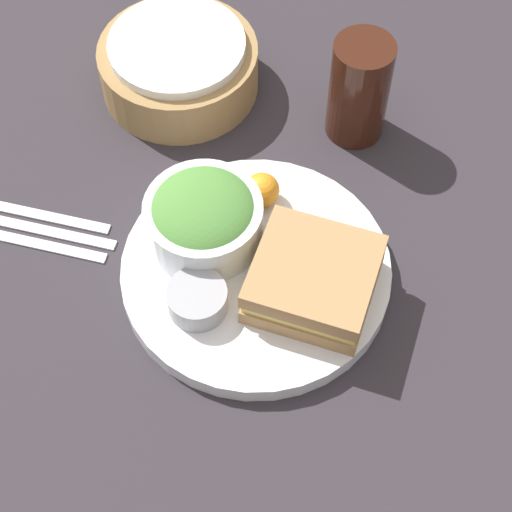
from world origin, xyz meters
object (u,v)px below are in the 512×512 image
(dressing_cup, at_px, (197,299))
(drink_glass, at_px, (359,90))
(sandwich, at_px, (314,279))
(fork, at_px, (28,241))
(bread_basket, at_px, (179,65))
(salad_bowl, at_px, (204,217))
(spoon, at_px, (40,214))
(knife, at_px, (34,228))
(plate, at_px, (256,272))

(dressing_cup, bearing_deg, drink_glass, 59.70)
(drink_glass, bearing_deg, sandwich, -99.62)
(fork, bearing_deg, bread_basket, -110.00)
(salad_bowl, bearing_deg, spoon, 172.26)
(knife, bearing_deg, salad_bowl, -172.34)
(bread_basket, xyz_separation_m, spoon, (-0.13, -0.20, -0.03))
(salad_bowl, bearing_deg, bread_basket, 103.55)
(dressing_cup, height_order, spoon, dressing_cup)
(dressing_cup, bearing_deg, knife, 153.86)
(bread_basket, bearing_deg, salad_bowl, -76.45)
(salad_bowl, xyz_separation_m, dressing_cup, (0.00, -0.09, -0.02))
(salad_bowl, xyz_separation_m, spoon, (-0.19, 0.03, -0.05))
(knife, bearing_deg, drink_glass, -143.89)
(plate, height_order, dressing_cup, dressing_cup)
(dressing_cup, distance_m, bread_basket, 0.32)
(bread_basket, relative_size, fork, 1.06)
(fork, height_order, knife, same)
(bread_basket, bearing_deg, dressing_cup, -79.72)
(dressing_cup, distance_m, knife, 0.21)
(bread_basket, distance_m, fork, 0.28)
(salad_bowl, relative_size, bread_basket, 0.65)
(sandwich, relative_size, salad_bowl, 1.16)
(plate, xyz_separation_m, bread_basket, (-0.11, 0.26, 0.02))
(sandwich, relative_size, drink_glass, 1.10)
(sandwich, xyz_separation_m, bread_basket, (-0.17, 0.29, -0.01))
(dressing_cup, relative_size, drink_glass, 0.47)
(plate, distance_m, salad_bowl, 0.08)
(plate, distance_m, fork, 0.25)
(sandwich, relative_size, dressing_cup, 2.35)
(sandwich, height_order, salad_bowl, salad_bowl)
(dressing_cup, relative_size, fork, 0.34)
(plate, height_order, sandwich, sandwich)
(drink_glass, distance_m, spoon, 0.38)
(knife, relative_size, spoon, 1.17)
(salad_bowl, bearing_deg, plate, -32.11)
(sandwich, xyz_separation_m, knife, (-0.30, 0.07, -0.04))
(salad_bowl, height_order, drink_glass, drink_glass)
(plate, xyz_separation_m, fork, (-0.25, 0.03, -0.01))
(salad_bowl, relative_size, drink_glass, 0.95)
(drink_glass, height_order, fork, drink_glass)
(knife, distance_m, spoon, 0.02)
(knife, bearing_deg, dressing_cup, 163.77)
(fork, relative_size, spoon, 1.11)
(bread_basket, bearing_deg, plate, -67.07)
(sandwich, bearing_deg, salad_bowl, 151.90)
(knife, bearing_deg, fork, 90.00)
(fork, xyz_separation_m, spoon, (0.01, 0.04, 0.00))
(plate, bearing_deg, fork, 174.23)
(fork, xyz_separation_m, knife, (0.00, 0.02, 0.00))
(salad_bowl, xyz_separation_m, fork, (-0.19, -0.01, -0.05))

